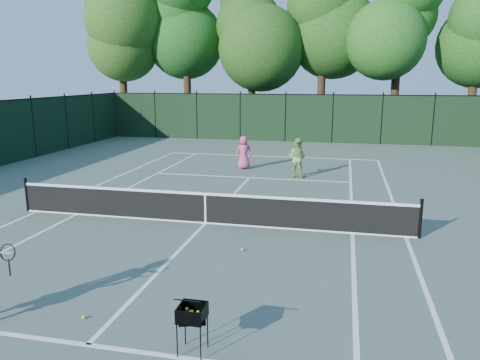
% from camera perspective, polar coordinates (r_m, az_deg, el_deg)
% --- Properties ---
extents(ground, '(90.00, 90.00, 0.00)m').
position_cam_1_polar(ground, '(13.52, -4.21, -5.29)').
color(ground, '#4B5C51').
rests_on(ground, ground).
extents(sideline_doubles_left, '(0.10, 23.77, 0.01)m').
position_cam_1_polar(sideline_doubles_left, '(15.95, -23.48, -3.54)').
color(sideline_doubles_left, white).
rests_on(sideline_doubles_left, ground).
extents(sideline_doubles_right, '(0.10, 23.77, 0.01)m').
position_cam_1_polar(sideline_doubles_right, '(13.10, 19.59, -6.59)').
color(sideline_doubles_right, white).
rests_on(sideline_doubles_right, ground).
extents(sideline_singles_left, '(0.10, 23.77, 0.01)m').
position_cam_1_polar(sideline_singles_left, '(15.19, -19.28, -3.96)').
color(sideline_singles_left, white).
rests_on(sideline_singles_left, ground).
extents(sideline_singles_right, '(0.10, 23.77, 0.01)m').
position_cam_1_polar(sideline_singles_right, '(12.99, 13.56, -6.36)').
color(sideline_singles_right, white).
rests_on(sideline_singles_right, ground).
extents(baseline_far, '(10.97, 0.10, 0.01)m').
position_cam_1_polar(baseline_far, '(24.84, 3.72, 2.89)').
color(baseline_far, white).
rests_on(baseline_far, ground).
extents(service_line_near, '(8.23, 0.10, 0.01)m').
position_cam_1_polar(service_line_near, '(8.13, -18.05, -18.57)').
color(service_line_near, white).
rests_on(service_line_near, ground).
extents(service_line_far, '(8.23, 0.10, 0.01)m').
position_cam_1_polar(service_line_far, '(19.53, 1.20, 0.30)').
color(service_line_far, white).
rests_on(service_line_far, ground).
extents(center_service_line, '(0.10, 12.80, 0.01)m').
position_cam_1_polar(center_service_line, '(13.52, -4.21, -5.28)').
color(center_service_line, white).
rests_on(center_service_line, ground).
extents(tennis_net, '(11.69, 0.09, 1.06)m').
position_cam_1_polar(tennis_net, '(13.39, -4.25, -3.35)').
color(tennis_net, black).
rests_on(tennis_net, ground).
extents(fence_far, '(24.00, 0.05, 3.00)m').
position_cam_1_polar(fence_far, '(30.66, 5.56, 7.50)').
color(fence_far, black).
rests_on(fence_far, ground).
extents(tree_0, '(6.40, 6.40, 13.14)m').
position_cam_1_polar(tree_0, '(37.97, -14.41, 18.19)').
color(tree_0, black).
rests_on(tree_0, ground).
extents(tree_1, '(6.80, 6.80, 13.98)m').
position_cam_1_polar(tree_1, '(36.57, -6.64, 19.56)').
color(tree_1, black).
rests_on(tree_1, ground).
extents(tree_2, '(6.00, 6.00, 12.40)m').
position_cam_1_polar(tree_2, '(34.97, 1.47, 18.37)').
color(tree_2, black).
rests_on(tree_2, ground).
extents(tree_3, '(7.00, 7.00, 14.45)m').
position_cam_1_polar(tree_3, '(35.01, 10.24, 20.29)').
color(tree_3, black).
rests_on(tree_3, ground).
extents(tree_4, '(6.20, 6.20, 12.97)m').
position_cam_1_polar(tree_4, '(34.31, 18.95, 18.55)').
color(tree_4, black).
rests_on(tree_4, ground).
extents(tree_5, '(5.80, 5.80, 12.23)m').
position_cam_1_polar(tree_5, '(35.57, 27.19, 16.94)').
color(tree_5, black).
rests_on(tree_5, ground).
extents(player_pink, '(0.85, 0.68, 1.52)m').
position_cam_1_polar(player_pink, '(21.30, 0.47, 3.38)').
color(player_pink, '#C34479').
rests_on(player_pink, ground).
extents(player_green, '(0.94, 0.81, 1.65)m').
position_cam_1_polar(player_green, '(19.71, 6.99, 2.74)').
color(player_green, '#88AD56').
rests_on(player_green, ground).
extents(ball_hopper, '(0.51, 0.51, 0.77)m').
position_cam_1_polar(ball_hopper, '(7.32, -5.86, -15.86)').
color(ball_hopper, black).
rests_on(ball_hopper, ground).
extents(loose_ball_near_cart, '(0.07, 0.07, 0.07)m').
position_cam_1_polar(loose_ball_near_cart, '(8.88, -18.52, -15.57)').
color(loose_ball_near_cart, '#C1D82C').
rests_on(loose_ball_near_cart, ground).
extents(loose_ball_midcourt, '(0.07, 0.07, 0.07)m').
position_cam_1_polar(loose_ball_midcourt, '(11.42, 0.29, -8.48)').
color(loose_ball_midcourt, '#BFD62B').
rests_on(loose_ball_midcourt, ground).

